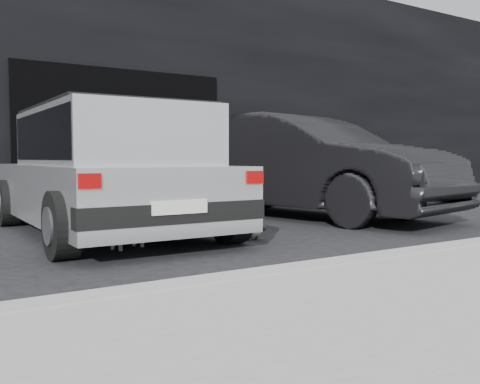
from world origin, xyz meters
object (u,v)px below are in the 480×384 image
second_car (303,166)px  cat_white (130,232)px  cat_siamese (247,229)px  silver_hatchback (108,166)px

second_car → cat_white: (-3.46, -1.38, -0.65)m
cat_siamese → second_car: bearing=-160.3°
second_car → cat_siamese: bearing=-155.8°
silver_hatchback → cat_white: size_ratio=6.13×
second_car → cat_white: bearing=-170.2°
cat_siamese → cat_white: size_ratio=1.00×
silver_hatchback → cat_white: 1.28m
second_car → silver_hatchback: bearing=173.3°
silver_hatchback → cat_siamese: bearing=-45.1°
second_car → cat_white: second_car is taller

